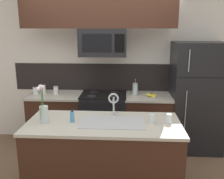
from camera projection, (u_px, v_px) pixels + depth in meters
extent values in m
plane|color=brown|center=(98.00, 174.00, 3.52)|extent=(10.00, 10.00, 0.00)
cube|color=silver|center=(122.00, 68.00, 4.43)|extent=(5.20, 0.10, 2.60)
cube|color=black|center=(105.00, 77.00, 4.43)|extent=(3.24, 0.01, 0.48)
cube|color=#381E14|center=(57.00, 120.00, 4.33)|extent=(0.87, 0.62, 0.88)
cube|color=#B2AD9E|center=(56.00, 95.00, 4.22)|extent=(0.90, 0.65, 0.03)
cube|color=#381E14|center=(148.00, 122.00, 4.24)|extent=(0.74, 0.62, 0.88)
cube|color=#B2AD9E|center=(149.00, 97.00, 4.14)|extent=(0.77, 0.65, 0.03)
cube|color=black|center=(104.00, 120.00, 4.28)|extent=(0.76, 0.62, 0.91)
cube|color=black|center=(104.00, 95.00, 4.17)|extent=(0.76, 0.62, 0.01)
cylinder|color=black|center=(92.00, 96.00, 4.05)|extent=(0.15, 0.15, 0.01)
cylinder|color=black|center=(114.00, 96.00, 4.03)|extent=(0.15, 0.15, 0.01)
cylinder|color=black|center=(94.00, 92.00, 4.31)|extent=(0.15, 0.15, 0.01)
cylinder|color=black|center=(115.00, 92.00, 4.29)|extent=(0.15, 0.15, 0.01)
cylinder|color=black|center=(84.00, 104.00, 3.89)|extent=(0.03, 0.02, 0.03)
cylinder|color=black|center=(93.00, 104.00, 3.88)|extent=(0.03, 0.02, 0.03)
cylinder|color=black|center=(102.00, 104.00, 3.87)|extent=(0.03, 0.02, 0.03)
cylinder|color=black|center=(110.00, 104.00, 3.87)|extent=(0.03, 0.02, 0.03)
cylinder|color=black|center=(119.00, 104.00, 3.86)|extent=(0.03, 0.02, 0.03)
cube|color=black|center=(103.00, 42.00, 3.95)|extent=(0.74, 0.40, 0.43)
cube|color=black|center=(97.00, 43.00, 3.76)|extent=(0.45, 0.00, 0.28)
cube|color=black|center=(120.00, 43.00, 3.74)|extent=(0.15, 0.00, 0.28)
cube|color=#381E14|center=(98.00, 8.00, 3.80)|extent=(2.37, 0.34, 0.60)
cube|color=black|center=(196.00, 97.00, 4.11)|extent=(0.81, 0.72, 1.79)
cube|color=black|center=(205.00, 78.00, 3.67)|extent=(0.78, 0.00, 0.01)
cylinder|color=#99999E|center=(189.00, 61.00, 3.61)|extent=(0.01, 0.01, 0.32)
cylinder|color=#99999E|center=(185.00, 112.00, 3.79)|extent=(0.01, 0.01, 0.68)
cylinder|color=silver|center=(36.00, 91.00, 4.20)|extent=(0.09, 0.09, 0.13)
cylinder|color=black|center=(35.00, 86.00, 4.18)|extent=(0.09, 0.09, 0.01)
cylinder|color=silver|center=(43.00, 89.00, 4.25)|extent=(0.08, 0.08, 0.16)
cylinder|color=black|center=(43.00, 84.00, 4.23)|extent=(0.08, 0.08, 0.02)
cylinder|color=silver|center=(56.00, 91.00, 4.21)|extent=(0.08, 0.08, 0.12)
cylinder|color=#B2B2B7|center=(56.00, 87.00, 4.19)|extent=(0.08, 0.08, 0.01)
ellipsoid|color=yellow|center=(151.00, 95.00, 4.06)|extent=(0.16, 0.13, 0.07)
ellipsoid|color=yellow|center=(151.00, 95.00, 4.07)|extent=(0.17, 0.10, 0.04)
ellipsoid|color=yellow|center=(152.00, 95.00, 4.06)|extent=(0.17, 0.06, 0.05)
ellipsoid|color=yellow|center=(152.00, 95.00, 4.07)|extent=(0.18, 0.06, 0.05)
ellipsoid|color=yellow|center=(152.00, 95.00, 4.06)|extent=(0.17, 0.11, 0.05)
ellipsoid|color=yellow|center=(152.00, 95.00, 4.07)|extent=(0.16, 0.14, 0.05)
cylinder|color=brown|center=(152.00, 94.00, 4.06)|extent=(0.02, 0.02, 0.03)
cylinder|color=silver|center=(135.00, 89.00, 4.18)|extent=(0.09, 0.09, 0.18)
cylinder|color=#A3A3AA|center=(135.00, 83.00, 4.16)|extent=(0.08, 0.08, 0.02)
cylinder|color=#A3A3AA|center=(135.00, 81.00, 4.15)|extent=(0.01, 0.01, 0.05)
sphere|color=#A3A3AA|center=(135.00, 79.00, 4.14)|extent=(0.02, 0.02, 0.02)
cube|color=#381E14|center=(104.00, 158.00, 3.07)|extent=(1.80, 0.79, 0.88)
cube|color=#B2AD9E|center=(103.00, 124.00, 2.96)|extent=(1.83, 0.82, 0.03)
cube|color=#ADAFB5|center=(113.00, 122.00, 2.95)|extent=(0.76, 0.43, 0.01)
cube|color=#ADAFB5|center=(98.00, 128.00, 2.98)|extent=(0.30, 0.33, 0.15)
cube|color=#ADAFB5|center=(127.00, 129.00, 2.96)|extent=(0.30, 0.33, 0.15)
cylinder|color=#B7BABF|center=(114.00, 114.00, 3.20)|extent=(0.04, 0.04, 0.02)
cylinder|color=#B7BABF|center=(114.00, 105.00, 3.17)|extent=(0.02, 0.02, 0.22)
torus|color=#B7BABF|center=(113.00, 98.00, 3.09)|extent=(0.13, 0.02, 0.13)
cylinder|color=#B7BABF|center=(113.00, 102.00, 3.04)|extent=(0.02, 0.02, 0.06)
cube|color=#B7BABF|center=(116.00, 113.00, 3.19)|extent=(0.07, 0.01, 0.01)
cylinder|color=#4C93C6|center=(72.00, 117.00, 2.95)|extent=(0.05, 0.05, 0.13)
cylinder|color=black|center=(72.00, 111.00, 2.93)|extent=(0.02, 0.02, 0.02)
cube|color=black|center=(73.00, 109.00, 2.93)|extent=(0.03, 0.01, 0.01)
cylinder|color=silver|center=(152.00, 119.00, 2.92)|extent=(0.07, 0.07, 0.10)
cylinder|color=silver|center=(169.00, 119.00, 2.92)|extent=(0.07, 0.07, 0.11)
cylinder|color=silver|center=(44.00, 114.00, 2.93)|extent=(0.10, 0.10, 0.20)
cylinder|color=silver|center=(44.00, 119.00, 2.95)|extent=(0.09, 0.09, 0.06)
cylinder|color=#386B2D|center=(43.00, 103.00, 2.93)|extent=(0.03, 0.07, 0.34)
sphere|color=silver|center=(42.00, 87.00, 2.92)|extent=(0.06, 0.06, 0.06)
cylinder|color=#386B2D|center=(42.00, 102.00, 2.88)|extent=(0.01, 0.04, 0.38)
sphere|color=silver|center=(40.00, 87.00, 2.81)|extent=(0.05, 0.05, 0.05)
cylinder|color=#386B2D|center=(41.00, 104.00, 2.86)|extent=(0.03, 0.08, 0.36)
sphere|color=silver|center=(38.00, 89.00, 2.78)|extent=(0.05, 0.05, 0.05)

